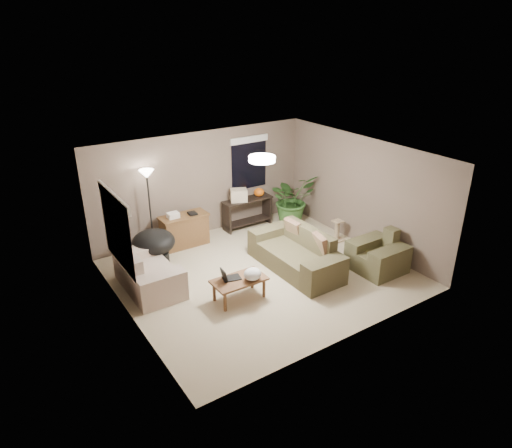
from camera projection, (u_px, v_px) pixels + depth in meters
room_shell at (262, 218)px, 8.90m from camera, size 5.50×5.50×5.50m
main_sofa at (297, 256)px, 9.51m from camera, size 0.95×2.20×0.85m
throw_pillows at (307, 237)px, 9.50m from camera, size 0.33×1.37×0.47m
loveseat at (148, 275)px, 8.77m from camera, size 0.90×1.60×0.85m
armchair at (378, 256)px, 9.46m from camera, size 0.95×1.00×0.85m
coffee_table at (239, 282)px, 8.41m from camera, size 1.00×0.55×0.42m
laptop at (228, 277)px, 8.35m from camera, size 0.39×0.30×0.24m
plastic_bag at (253, 274)px, 8.33m from camera, size 0.41×0.39×0.23m
desk at (185, 230)px, 10.47m from camera, size 1.10×0.50×0.75m
desk_papers at (177, 215)px, 10.21m from camera, size 0.67×0.27×0.12m
console_table at (247, 211)px, 11.41m from camera, size 1.30×0.40×0.75m
pumpkin at (259, 192)px, 11.42m from camera, size 0.27×0.27×0.21m
cardboard_box at (239, 195)px, 11.10m from camera, size 0.48×0.43×0.30m
papasan_chair at (154, 246)px, 9.55m from camera, size 1.03×1.03×0.80m
floor_lamp at (148, 184)px, 9.71m from camera, size 0.32×0.32×1.91m
ceiling_fixture at (262, 159)px, 8.42m from camera, size 0.50×0.50×0.10m
houseplant at (292, 204)px, 11.65m from camera, size 1.16×1.28×1.00m
cat_scratching_post at (337, 232)px, 10.79m from camera, size 0.32×0.32×0.50m
window_left at (115, 218)px, 7.54m from camera, size 0.05×1.56×1.33m
window_back at (249, 154)px, 11.23m from camera, size 1.06×0.05×1.33m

